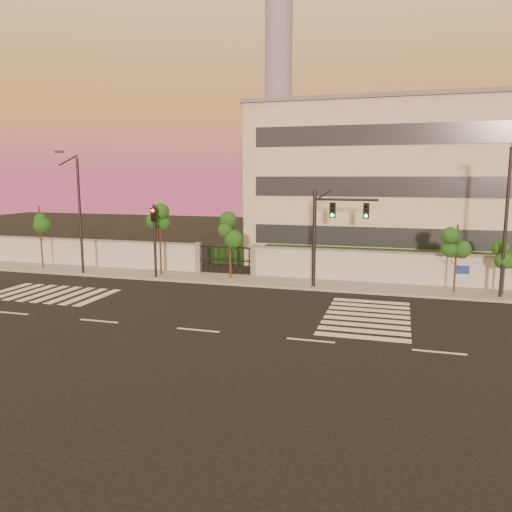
% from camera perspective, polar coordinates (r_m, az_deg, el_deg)
% --- Properties ---
extents(ground, '(120.00, 120.00, 0.00)m').
position_cam_1_polar(ground, '(22.31, -6.64, -8.42)').
color(ground, black).
rests_on(ground, ground).
extents(sidewalk, '(60.00, 3.00, 0.15)m').
position_cam_1_polar(sidewalk, '(31.91, 0.69, -2.89)').
color(sidewalk, gray).
rests_on(sidewalk, ground).
extents(perimeter_wall, '(60.00, 0.36, 2.20)m').
position_cam_1_polar(perimeter_wall, '(33.12, 1.56, -0.70)').
color(perimeter_wall, '#AEB0B5').
rests_on(perimeter_wall, ground).
extents(hedge_row, '(41.00, 4.25, 1.80)m').
position_cam_1_polar(hedge_row, '(35.55, 4.34, -0.46)').
color(hedge_row, black).
rests_on(hedge_row, ground).
extents(institutional_building, '(24.40, 12.40, 12.25)m').
position_cam_1_polar(institutional_building, '(41.58, 17.28, 7.93)').
color(institutional_building, '#BFB6A1').
rests_on(institutional_building, ground).
extents(distant_skyscraper, '(16.00, 16.00, 118.00)m').
position_cam_1_polar(distant_skyscraper, '(313.35, 2.57, 19.20)').
color(distant_skyscraper, slate).
rests_on(distant_skyscraper, ground).
extents(road_markings, '(57.00, 7.62, 0.02)m').
position_cam_1_polar(road_markings, '(26.23, -6.64, -5.74)').
color(road_markings, silver).
rests_on(road_markings, ground).
extents(street_tree_b, '(1.39, 1.10, 4.65)m').
position_cam_1_polar(street_tree_b, '(39.00, -23.43, 3.51)').
color(street_tree_b, '#382314').
rests_on(street_tree_b, ground).
extents(street_tree_c, '(1.52, 1.21, 4.69)m').
position_cam_1_polar(street_tree_c, '(33.96, -10.90, 3.43)').
color(street_tree_c, '#382314').
rests_on(street_tree_c, ground).
extents(street_tree_d, '(1.61, 1.28, 4.14)m').
position_cam_1_polar(street_tree_d, '(32.20, -2.92, 2.57)').
color(street_tree_d, '#382314').
rests_on(street_tree_d, ground).
extents(street_tree_e, '(1.39, 1.11, 4.03)m').
position_cam_1_polar(street_tree_e, '(30.26, 22.00, 1.34)').
color(street_tree_e, '#382314').
rests_on(street_tree_e, ground).
extents(street_tree_f, '(1.32, 1.05, 3.34)m').
position_cam_1_polar(street_tree_f, '(30.96, 26.64, 0.27)').
color(street_tree_f, '#382314').
rests_on(street_tree_f, ground).
extents(traffic_signal_main, '(3.76, 0.37, 5.95)m').
position_cam_1_polar(traffic_signal_main, '(29.62, 8.12, 3.31)').
color(traffic_signal_main, black).
rests_on(traffic_signal_main, ground).
extents(traffic_signal_secondary, '(0.38, 0.36, 4.91)m').
position_cam_1_polar(traffic_signal_secondary, '(33.09, -11.54, 2.69)').
color(traffic_signal_secondary, black).
rests_on(traffic_signal_secondary, ground).
extents(streetlight_west, '(0.50, 2.00, 8.31)m').
position_cam_1_polar(streetlight_west, '(35.70, -19.66, 5.01)').
color(streetlight_west, black).
rests_on(streetlight_west, ground).
extents(streetlight_east, '(0.52, 2.08, 8.63)m').
position_cam_1_polar(streetlight_east, '(29.82, 26.77, 4.21)').
color(streetlight_east, black).
rests_on(streetlight_east, ground).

